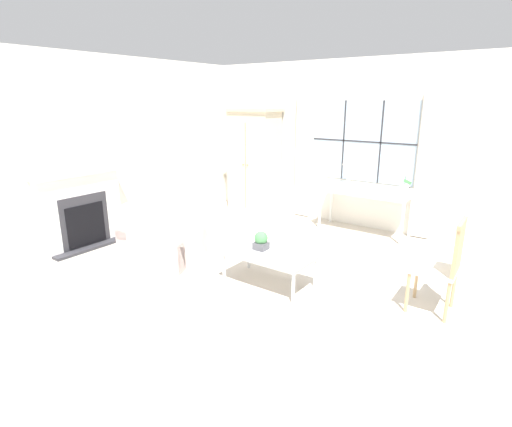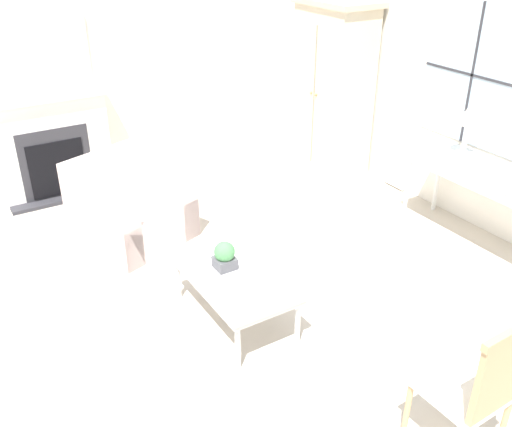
# 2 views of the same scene
# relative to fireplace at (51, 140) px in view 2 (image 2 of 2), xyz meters

# --- Properties ---
(ground_plane) EXTENTS (14.00, 14.00, 0.00)m
(ground_plane) POSITION_rel_fireplace_xyz_m (2.91, 0.43, -0.66)
(ground_plane) COLOR #BCB2A3
(wall_back_windowed) EXTENTS (7.20, 0.14, 2.80)m
(wall_back_windowed) POSITION_rel_fireplace_xyz_m (2.91, 3.46, 0.73)
(wall_back_windowed) COLOR white
(wall_back_windowed) RESTS_ON ground_plane
(wall_left) EXTENTS (0.06, 7.20, 2.80)m
(wall_left) POSITION_rel_fireplace_xyz_m (-0.12, 1.03, 0.74)
(wall_left) COLOR white
(wall_left) RESTS_ON ground_plane
(fireplace) EXTENTS (0.34, 1.32, 1.94)m
(fireplace) POSITION_rel_fireplace_xyz_m (0.00, 0.00, 0.00)
(fireplace) COLOR #2D2D33
(fireplace) RESTS_ON ground_plane
(armoire) EXTENTS (0.98, 0.60, 1.99)m
(armoire) POSITION_rel_fireplace_xyz_m (0.90, 3.11, 0.34)
(armoire) COLOR beige
(armoire) RESTS_ON ground_plane
(console_table) EXTENTS (1.47, 0.52, 0.79)m
(console_table) POSITION_rel_fireplace_xyz_m (3.15, 3.11, 0.05)
(console_table) COLOR white
(console_table) RESTS_ON ground_plane
(table_lamp) EXTENTS (0.23, 0.23, 0.48)m
(table_lamp) POSITION_rel_fireplace_xyz_m (2.81, 3.18, 0.50)
(table_lamp) COLOR silver
(table_lamp) RESTS_ON console_table
(armchair_upholstered) EXTENTS (1.13, 1.15, 0.82)m
(armchair_upholstered) POSITION_rel_fireplace_xyz_m (1.33, 0.36, -0.39)
(armchair_upholstered) COLOR beige
(armchair_upholstered) RESTS_ON ground_plane
(side_chair_wooden) EXTENTS (0.45, 0.45, 1.02)m
(side_chair_wooden) POSITION_rel_fireplace_xyz_m (4.78, 1.08, -0.09)
(side_chair_wooden) COLOR white
(side_chair_wooden) RESTS_ON ground_plane
(coffee_table) EXTENTS (1.08, 0.60, 0.43)m
(coffee_table) POSITION_rel_fireplace_xyz_m (2.97, 0.58, -0.27)
(coffee_table) COLOR silver
(coffee_table) RESTS_ON ground_plane
(potted_plant_small) EXTENTS (0.16, 0.16, 0.22)m
(potted_plant_small) POSITION_rel_fireplace_xyz_m (2.87, 0.56, -0.12)
(potted_plant_small) COLOR #4C4C51
(potted_plant_small) RESTS_ON coffee_table
(pillar_candle) EXTENTS (0.10, 0.10, 0.11)m
(pillar_candle) POSITION_rel_fireplace_xyz_m (3.35, 0.57, -0.18)
(pillar_candle) COLOR silver
(pillar_candle) RESTS_ON coffee_table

